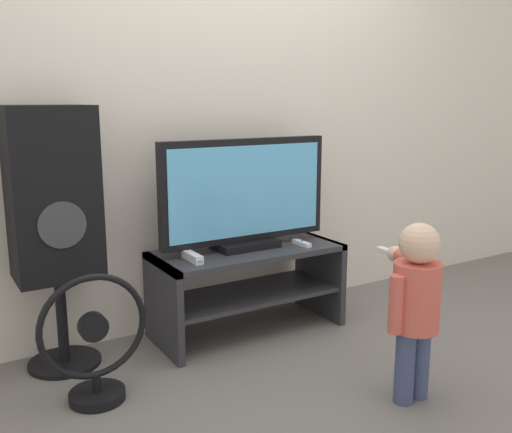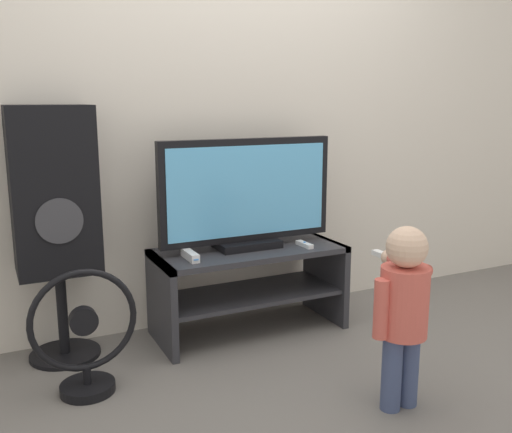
{
  "view_description": "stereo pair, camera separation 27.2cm",
  "coord_description": "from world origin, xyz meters",
  "views": [
    {
      "loc": [
        -1.49,
        -2.32,
        1.25
      ],
      "look_at": [
        0.0,
        0.13,
        0.66
      ],
      "focal_mm": 40.0,
      "sensor_mm": 36.0,
      "label": 1
    },
    {
      "loc": [
        -1.26,
        -2.45,
        1.25
      ],
      "look_at": [
        0.0,
        0.13,
        0.66
      ],
      "focal_mm": 40.0,
      "sensor_mm": 36.0,
      "label": 2
    }
  ],
  "objects": [
    {
      "name": "television",
      "position": [
        0.0,
        0.24,
        0.75
      ],
      "size": [
        0.97,
        0.2,
        0.58
      ],
      "color": "black",
      "rests_on": "tv_stand"
    },
    {
      "name": "floor_fan",
      "position": [
        -0.92,
        -0.08,
        0.25
      ],
      "size": [
        0.45,
        0.23,
        0.56
      ],
      "color": "black",
      "rests_on": "ground_plane"
    },
    {
      "name": "tv_stand",
      "position": [
        0.0,
        0.22,
        0.31
      ],
      "size": [
        1.02,
        0.44,
        0.47
      ],
      "color": "#2D2D33",
      "rests_on": "ground_plane"
    },
    {
      "name": "remote_primary",
      "position": [
        0.29,
        0.12,
        0.48
      ],
      "size": [
        0.04,
        0.13,
        0.03
      ],
      "color": "white",
      "rests_on": "tv_stand"
    },
    {
      "name": "wall_back",
      "position": [
        0.0,
        0.52,
        1.3
      ],
      "size": [
        10.0,
        0.06,
        2.6
      ],
      "color": "silver",
      "rests_on": "ground_plane"
    },
    {
      "name": "child",
      "position": [
        0.22,
        -0.76,
        0.45
      ],
      "size": [
        0.29,
        0.44,
        0.76
      ],
      "color": "#3F4C72",
      "rests_on": "ground_plane"
    },
    {
      "name": "speaker_tower",
      "position": [
        -0.96,
        0.33,
        0.8
      ],
      "size": [
        0.38,
        0.34,
        1.22
      ],
      "color": "black",
      "rests_on": "ground_plane"
    },
    {
      "name": "game_console",
      "position": [
        -0.35,
        0.15,
        0.49
      ],
      "size": [
        0.04,
        0.18,
        0.04
      ],
      "color": "white",
      "rests_on": "tv_stand"
    },
    {
      "name": "ground_plane",
      "position": [
        0.0,
        0.0,
        0.0
      ],
      "size": [
        16.0,
        16.0,
        0.0
      ],
      "primitive_type": "plane",
      "color": "slate"
    }
  ]
}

